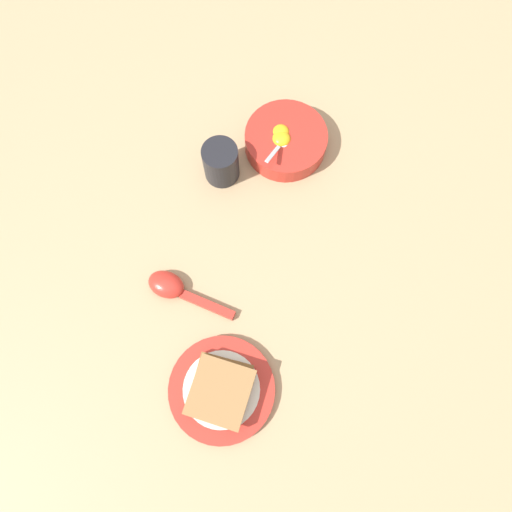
# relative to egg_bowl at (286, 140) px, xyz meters

# --- Properties ---
(ground_plane) EXTENTS (3.00, 3.00, 0.00)m
(ground_plane) POSITION_rel_egg_bowl_xyz_m (0.18, -0.18, -0.02)
(ground_plane) COLOR tan
(egg_bowl) EXTENTS (0.16, 0.16, 0.07)m
(egg_bowl) POSITION_rel_egg_bowl_xyz_m (0.00, 0.00, 0.00)
(egg_bowl) COLOR red
(egg_bowl) RESTS_ON ground_plane
(toast_plate) EXTENTS (0.18, 0.18, 0.02)m
(toast_plate) POSITION_rel_egg_bowl_xyz_m (0.39, -0.27, -0.01)
(toast_plate) COLOR red
(toast_plate) RESTS_ON ground_plane
(toast_sandwich) EXTENTS (0.14, 0.13, 0.04)m
(toast_sandwich) POSITION_rel_egg_bowl_xyz_m (0.39, -0.28, 0.01)
(toast_sandwich) COLOR brown
(toast_sandwich) RESTS_ON toast_plate
(soup_spoon) EXTENTS (0.14, 0.14, 0.03)m
(soup_spoon) POSITION_rel_egg_bowl_xyz_m (0.20, -0.29, -0.01)
(soup_spoon) COLOR red
(soup_spoon) RESTS_ON ground_plane
(drinking_cup) EXTENTS (0.07, 0.07, 0.08)m
(drinking_cup) POSITION_rel_egg_bowl_xyz_m (0.01, -0.13, 0.02)
(drinking_cup) COLOR black
(drinking_cup) RESTS_ON ground_plane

